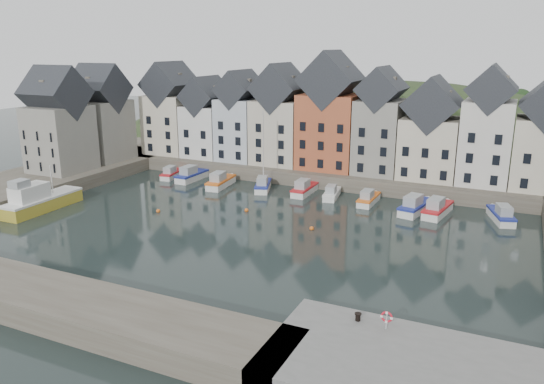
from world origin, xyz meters
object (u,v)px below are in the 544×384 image
Objects in this scene: boat_d at (263,185)px; life_ring_post at (387,317)px; boat_a at (172,174)px; mooring_bollard at (358,317)px; large_vessel at (39,201)px.

life_ring_post is at bearing -72.90° from boat_d.
mooring_bollard is (40.67, -35.29, 1.66)m from boat_a.
large_vessel is 8.58× the size of life_ring_post.
life_ring_post reaches higher than mooring_bollard.
boat_a is 10.46× the size of mooring_bollard.
large_vessel reaches higher than mooring_bollard.
boat_d is 43.75m from life_ring_post.
boat_a is at bearing 140.20° from life_ring_post.
boat_d reaches higher than life_ring_post.
boat_d is at bearing -11.83° from boat_a.
life_ring_post is (42.70, -35.57, 2.22)m from boat_a.
large_vessel reaches higher than life_ring_post.
boat_a is 0.53× the size of large_vessel.
life_ring_post is at bearing -49.47° from boat_a.
boat_a is at bearing 139.05° from mooring_bollard.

